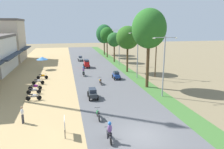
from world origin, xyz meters
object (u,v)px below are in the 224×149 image
Objects in this scene: parked_motorbike_nearest at (34,96)px; car_van_red at (87,63)px; car_sedan_charcoal at (93,93)px; parked_motorbike_third at (35,86)px; median_tree_nearest at (149,29)px; median_tree_third at (114,40)px; median_tree_fourth at (107,35)px; pedestrian_on_shoulder at (22,114)px; car_sedan_silver at (80,58)px; median_tree_second at (128,38)px; motorbike_ahead_third at (100,81)px; parked_motorbike_second at (34,90)px; motorbike_ahead_second at (98,114)px; streetlamp_mid at (138,52)px; motorbike_foreground_rider at (109,132)px; median_tree_fifth at (104,34)px; street_signboard at (65,123)px; parked_motorbike_fifth at (42,76)px; car_hatchback_blue at (116,75)px; motorbike_ahead_fourth at (83,71)px; streetlamp_near at (164,62)px; parked_motorbike_fourth at (38,81)px; utility_pole_near at (156,51)px; vendor_umbrella at (42,58)px.

parked_motorbike_nearest is 0.75× the size of car_van_red.
car_sedan_charcoal is at bearing -6.67° from parked_motorbike_nearest.
parked_motorbike_third is 0.17× the size of median_tree_nearest.
car_van_red is at bearing -141.18° from median_tree_third.
parked_motorbike_third is at bearing -119.36° from median_tree_fourth.
median_tree_third is (15.40, 30.07, 4.30)m from pedestrian_on_shoulder.
car_sedan_silver reaches higher than parked_motorbike_nearest.
median_tree_second is 4.72× the size of motorbike_ahead_third.
pedestrian_on_shoulder is 0.67× the size of car_van_red.
motorbike_ahead_second reaches higher than parked_motorbike_second.
streetlamp_mid is 4.20× the size of motorbike_foreground_rider.
streetlamp_mid is at bearing 45.00° from car_sedan_charcoal.
streetlamp_mid is at bearing 65.24° from motorbike_foreground_rider.
pedestrian_on_shoulder is 45.98m from median_tree_fifth.
street_signboard is 42.56m from median_tree_fourth.
car_sedan_charcoal is (6.85, -0.80, 0.19)m from parked_motorbike_nearest.
parked_motorbike_fifth is 12.07m from car_hatchback_blue.
streetlamp_near is at bearing -56.11° from motorbike_ahead_fourth.
parked_motorbike_third is 0.75× the size of car_van_red.
car_sedan_silver is 1.26× the size of motorbike_foreground_rider.
car_sedan_charcoal is 19.02m from car_van_red.
parked_motorbike_second is 17.12m from median_tree_nearest.
motorbike_foreground_rider and motorbike_ahead_fourth have the same top height.
median_tree_nearest reaches higher than parked_motorbike_nearest.
car_van_red reaches higher than motorbike_ahead_third.
streetlamp_mid is 9.87m from motorbike_ahead_fourth.
median_tree_fourth is at bearing 77.59° from motorbike_ahead_second.
median_tree_second reaches higher than parked_motorbike_fourth.
car_sedan_charcoal is at bearing -58.50° from parked_motorbike_fifth.
motorbike_ahead_second is (-8.63, -30.60, -4.70)m from median_tree_third.
car_van_red is 1.34× the size of motorbike_ahead_second.
motorbike_foreground_rider is at bearing -122.37° from utility_pole_near.
utility_pole_near is at bearing 56.59° from median_tree_nearest.
street_signboard is 18.76m from car_hatchback_blue.
parked_motorbike_nearest is at bearing -105.39° from car_sedan_silver.
car_hatchback_blue is 1.11× the size of motorbike_ahead_second.
street_signboard is 17.73m from median_tree_nearest.
car_van_red is at bearing 53.30° from parked_motorbike_fourth.
parked_motorbike_second and parked_motorbike_third have the same top height.
streetlamp_mid is (15.56, 13.85, 3.47)m from pedestrian_on_shoulder.
street_signboard is 4.80m from pedestrian_on_shoulder.
median_tree_nearest is at bearing -7.07° from parked_motorbike_third.
car_sedan_silver is at bearing 89.17° from motorbike_foreground_rider.
motorbike_foreground_rider reaches higher than parked_motorbike_fifth.
parked_motorbike_fourth is 23.44m from median_tree_third.
median_tree_fifth is at bearing 78.84° from motorbike_ahead_second.
vendor_umbrella reaches higher than car_hatchback_blue.
pedestrian_on_shoulder is 33.78m from car_sedan_silver.
streetlamp_mid is 13.22m from car_van_red.
parked_motorbike_third is 12.63m from car_hatchback_blue.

